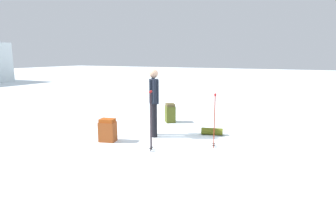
{
  "coord_description": "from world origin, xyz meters",
  "views": [
    {
      "loc": [
        -6.2,
        -3.01,
        2.02
      ],
      "look_at": [
        0.0,
        0.0,
        0.7
      ],
      "focal_mm": 30.61,
      "sensor_mm": 36.0,
      "label": 1
    }
  ],
  "objects": [
    {
      "name": "sleeping_mat_rolled",
      "position": [
        0.77,
        -0.9,
        0.09
      ],
      "size": [
        0.31,
        0.58,
        0.18
      ],
      "primitive_type": "cylinder",
      "rotation": [
        0.0,
        1.57,
        1.83
      ],
      "color": "#545C17",
      "rests_on": "ground_plane"
    },
    {
      "name": "ski_pair_near",
      "position": [
        0.38,
        2.12,
        0.01
      ],
      "size": [
        1.52,
        1.32,
        0.05
      ],
      "color": "gold",
      "rests_on": "ground_plane"
    },
    {
      "name": "backpack_large_dark",
      "position": [
        1.6,
        0.7,
        0.28
      ],
      "size": [
        0.43,
        0.42,
        0.58
      ],
      "color": "#4B531B",
      "rests_on": "ground_plane"
    },
    {
      "name": "ground_plane",
      "position": [
        0.0,
        0.0,
        0.0
      ],
      "size": [
        80.0,
        80.0,
        0.0
      ],
      "primitive_type": "plane",
      "color": "white"
    },
    {
      "name": "ski_poles_planted_near",
      "position": [
        -0.2,
        -1.24,
        0.68
      ],
      "size": [
        0.19,
        0.11,
        1.21
      ],
      "color": "maroon",
      "rests_on": "ground_plane"
    },
    {
      "name": "backpack_bright",
      "position": [
        -0.88,
        1.18,
        0.27
      ],
      "size": [
        0.35,
        0.43,
        0.55
      ],
      "color": "#95441C",
      "rests_on": "ground_plane"
    },
    {
      "name": "skier_standing",
      "position": [
        0.02,
        0.4,
        0.95
      ],
      "size": [
        0.5,
        0.37,
        1.7
      ],
      "color": "black",
      "rests_on": "ground_plane"
    },
    {
      "name": "ski_poles_planted_far",
      "position": [
        -1.03,
        -0.09,
        0.73
      ],
      "size": [
        0.17,
        0.1,
        1.31
      ],
      "color": "black",
      "rests_on": "ground_plane"
    }
  ]
}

